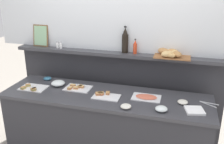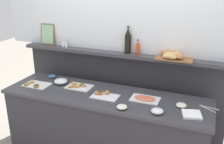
# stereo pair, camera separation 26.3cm
# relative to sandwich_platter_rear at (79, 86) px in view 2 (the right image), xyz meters

# --- Properties ---
(ground_plane) EXTENTS (12.00, 12.00, 0.00)m
(ground_plane) POSITION_rel_sandwich_platter_rear_xyz_m (0.36, 0.52, -0.91)
(ground_plane) COLOR gray
(buffet_counter) EXTENTS (2.29, 0.66, 0.90)m
(buffet_counter) POSITION_rel_sandwich_platter_rear_xyz_m (0.36, -0.08, -0.46)
(buffet_counter) COLOR #2D2D33
(buffet_counter) RESTS_ON ground_plane
(back_ledge_unit) EXTENTS (2.59, 0.22, 1.27)m
(back_ledge_unit) POSITION_rel_sandwich_platter_rear_xyz_m (0.36, 0.43, -0.25)
(back_ledge_unit) COLOR #2D2D33
(back_ledge_unit) RESTS_ON ground_plane
(sandwich_platter_rear) EXTENTS (0.30, 0.21, 0.04)m
(sandwich_platter_rear) POSITION_rel_sandwich_platter_rear_xyz_m (0.00, 0.00, 0.00)
(sandwich_platter_rear) COLOR silver
(sandwich_platter_rear) RESTS_ON buffet_counter
(sandwich_platter_side) EXTENTS (0.30, 0.21, 0.04)m
(sandwich_platter_side) POSITION_rel_sandwich_platter_rear_xyz_m (-0.50, -0.14, -0.00)
(sandwich_platter_side) COLOR white
(sandwich_platter_side) RESTS_ON buffet_counter
(sandwich_platter_front) EXTENTS (0.29, 0.18, 0.04)m
(sandwich_platter_front) POSITION_rel_sandwich_platter_rear_xyz_m (0.37, -0.12, -0.00)
(sandwich_platter_front) COLOR silver
(sandwich_platter_front) RESTS_ON buffet_counter
(cold_cuts_platter) EXTENTS (0.30, 0.19, 0.02)m
(cold_cuts_platter) POSITION_rel_sandwich_platter_rear_xyz_m (0.81, -0.03, -0.00)
(cold_cuts_platter) COLOR silver
(cold_cuts_platter) RESTS_ON buffet_counter
(glass_bowl_large) EXTENTS (0.16, 0.16, 0.06)m
(glass_bowl_large) POSITION_rel_sandwich_platter_rear_xyz_m (-0.25, 0.02, 0.02)
(glass_bowl_large) COLOR silver
(glass_bowl_large) RESTS_ON buffet_counter
(glass_bowl_medium) EXTENTS (0.12, 0.12, 0.05)m
(glass_bowl_medium) POSITION_rel_sandwich_platter_rear_xyz_m (0.99, -0.28, 0.01)
(glass_bowl_medium) COLOR silver
(glass_bowl_medium) RESTS_ON buffet_counter
(condiment_bowl_red) EXTENTS (0.10, 0.10, 0.03)m
(condiment_bowl_red) POSITION_rel_sandwich_platter_rear_xyz_m (-0.47, 0.16, 0.01)
(condiment_bowl_red) COLOR teal
(condiment_bowl_red) RESTS_ON buffet_counter
(condiment_bowl_cream) EXTENTS (0.10, 0.10, 0.04)m
(condiment_bowl_cream) POSITION_rel_sandwich_platter_rear_xyz_m (1.18, -0.06, 0.01)
(condiment_bowl_cream) COLOR silver
(condiment_bowl_cream) RESTS_ON buffet_counter
(condiment_bowl_dark) EXTENTS (0.11, 0.11, 0.04)m
(condiment_bowl_dark) POSITION_rel_sandwich_platter_rear_xyz_m (0.65, -0.31, 0.01)
(condiment_bowl_dark) COLOR silver
(condiment_bowl_dark) RESTS_ON buffet_counter
(serving_tongs) EXTENTS (0.18, 0.11, 0.01)m
(serving_tongs) POSITION_rel_sandwich_platter_rear_xyz_m (1.43, -0.00, -0.01)
(serving_tongs) COLOR #B7BABF
(serving_tongs) RESTS_ON buffet_counter
(napkin_stack) EXTENTS (0.21, 0.21, 0.02)m
(napkin_stack) POSITION_rel_sandwich_platter_rear_xyz_m (1.30, -0.20, -0.00)
(napkin_stack) COLOR white
(napkin_stack) RESTS_ON buffet_counter
(hot_sauce_bottle) EXTENTS (0.04, 0.04, 0.18)m
(hot_sauce_bottle) POSITION_rel_sandwich_platter_rear_xyz_m (0.59, 0.37, 0.43)
(hot_sauce_bottle) COLOR red
(hot_sauce_bottle) RESTS_ON back_ledge_unit
(wine_bottle_dark) EXTENTS (0.08, 0.08, 0.32)m
(wine_bottle_dark) POSITION_rel_sandwich_platter_rear_xyz_m (0.47, 0.38, 0.50)
(wine_bottle_dark) COLOR black
(wine_bottle_dark) RESTS_ON back_ledge_unit
(salt_shaker) EXTENTS (0.03, 0.03, 0.09)m
(salt_shaker) POSITION_rel_sandwich_platter_rear_xyz_m (-0.40, 0.35, 0.40)
(salt_shaker) COLOR white
(salt_shaker) RESTS_ON back_ledge_unit
(pepper_shaker) EXTENTS (0.03, 0.03, 0.09)m
(pepper_shaker) POSITION_rel_sandwich_platter_rear_xyz_m (-0.36, 0.35, 0.40)
(pepper_shaker) COLOR white
(pepper_shaker) RESTS_ON back_ledge_unit
(bread_basket) EXTENTS (0.40, 0.31, 0.08)m
(bread_basket) POSITION_rel_sandwich_platter_rear_xyz_m (1.01, 0.35, 0.40)
(bread_basket) COLOR brown
(bread_basket) RESTS_ON back_ledge_unit
(framed_picture) EXTENTS (0.21, 0.06, 0.28)m
(framed_picture) POSITION_rel_sandwich_platter_rear_xyz_m (-0.66, 0.39, 0.50)
(framed_picture) COLOR brown
(framed_picture) RESTS_ON back_ledge_unit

